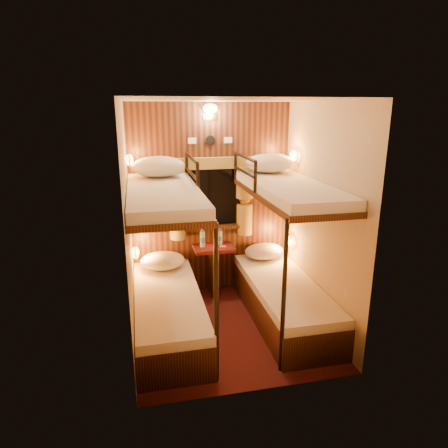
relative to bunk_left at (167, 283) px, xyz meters
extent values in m
plane|color=#3B1010|center=(0.65, -0.07, -0.56)|extent=(2.10, 2.10, 0.00)
plane|color=silver|center=(0.65, -0.07, 1.84)|extent=(2.10, 2.10, 0.00)
plane|color=#C6B293|center=(0.65, 0.98, 0.64)|extent=(2.40, 0.00, 2.40)
plane|color=#C6B293|center=(0.65, -1.12, 0.64)|extent=(2.40, 0.00, 2.40)
plane|color=#C6B293|center=(-0.35, -0.07, 0.64)|extent=(0.00, 2.40, 2.40)
plane|color=#C6B293|center=(1.65, -0.07, 0.64)|extent=(0.00, 2.40, 2.40)
cube|color=black|center=(0.65, 0.97, 0.64)|extent=(2.00, 0.03, 2.40)
cube|color=black|center=(0.00, 0.00, -0.38)|extent=(0.70, 1.90, 0.35)
cube|color=white|center=(0.00, 0.00, -0.16)|extent=(0.68, 1.88, 0.10)
cube|color=black|center=(0.00, 0.00, 0.89)|extent=(0.70, 1.90, 0.06)
cube|color=white|center=(0.00, 0.00, 0.97)|extent=(0.68, 1.88, 0.10)
cylinder|color=black|center=(0.35, -0.90, 0.17)|extent=(0.04, 0.04, 1.45)
cylinder|color=black|center=(0.35, 0.88, 1.08)|extent=(0.04, 0.04, 0.32)
cylinder|color=black|center=(0.35, 0.03, 1.08)|extent=(0.04, 0.04, 0.32)
cylinder|color=black|center=(0.35, 0.46, 1.24)|extent=(0.04, 0.85, 0.04)
cylinder|color=black|center=(0.35, 0.46, 1.07)|extent=(0.03, 0.85, 0.03)
cube|color=black|center=(1.30, 0.00, -0.38)|extent=(0.70, 1.90, 0.35)
cube|color=white|center=(1.30, 0.00, -0.16)|extent=(0.68, 1.88, 0.10)
cube|color=black|center=(1.30, 0.00, 0.89)|extent=(0.70, 1.90, 0.06)
cube|color=white|center=(1.30, 0.00, 0.97)|extent=(0.68, 1.88, 0.10)
cylinder|color=black|center=(0.95, -0.90, 0.17)|extent=(0.04, 0.04, 1.45)
cylinder|color=black|center=(0.95, 0.88, 1.08)|extent=(0.04, 0.04, 0.32)
cylinder|color=black|center=(0.95, 0.03, 1.08)|extent=(0.04, 0.04, 0.32)
cylinder|color=black|center=(0.95, 0.46, 1.24)|extent=(0.04, 0.85, 0.04)
cylinder|color=black|center=(0.95, 0.46, 1.07)|extent=(0.03, 0.85, 0.03)
cube|color=black|center=(0.65, 0.95, 0.69)|extent=(0.98, 0.02, 0.78)
cube|color=black|center=(0.65, 0.94, 0.69)|extent=(0.90, 0.01, 0.70)
cube|color=black|center=(0.65, 0.90, 0.31)|extent=(1.00, 0.12, 0.04)
cube|color=olive|center=(0.65, 0.91, 1.12)|extent=(1.10, 0.06, 0.14)
cylinder|color=olive|center=(0.22, 0.90, 0.87)|extent=(0.22, 0.22, 0.40)
cylinder|color=olive|center=(0.22, 0.90, 0.64)|extent=(0.11, 0.11, 0.12)
cylinder|color=olive|center=(0.22, 0.90, 0.39)|extent=(0.20, 0.20, 0.40)
torus|color=gold|center=(0.22, 0.90, 0.64)|extent=(0.14, 0.14, 0.02)
cylinder|color=olive|center=(1.08, 0.90, 0.87)|extent=(0.22, 0.22, 0.40)
cylinder|color=olive|center=(1.08, 0.90, 0.64)|extent=(0.11, 0.11, 0.12)
cylinder|color=olive|center=(1.08, 0.90, 0.39)|extent=(0.20, 0.20, 0.40)
torus|color=gold|center=(1.08, 0.90, 0.64)|extent=(0.14, 0.14, 0.02)
cylinder|color=black|center=(0.65, 0.95, 1.39)|extent=(0.12, 0.02, 0.12)
cube|color=silver|center=(0.43, 0.95, 1.39)|extent=(0.10, 0.01, 0.07)
cube|color=silver|center=(0.87, 0.95, 1.39)|extent=(0.10, 0.01, 0.07)
cube|color=gold|center=(0.65, 0.95, 1.66)|extent=(0.18, 0.01, 0.08)
ellipsoid|color=#FFCC8C|center=(0.65, 0.93, 1.76)|extent=(0.18, 0.09, 0.11)
ellipsoid|color=orange|center=(-0.31, 0.63, 0.14)|extent=(0.08, 0.20, 0.13)
torus|color=gold|center=(-0.31, 0.63, 0.14)|extent=(0.02, 0.17, 0.17)
ellipsoid|color=orange|center=(-0.31, 0.63, 1.22)|extent=(0.08, 0.20, 0.13)
torus|color=gold|center=(-0.31, 0.63, 1.22)|extent=(0.02, 0.17, 0.17)
ellipsoid|color=orange|center=(1.61, 0.63, 0.14)|extent=(0.08, 0.20, 0.13)
torus|color=gold|center=(1.61, 0.63, 0.14)|extent=(0.02, 0.17, 0.17)
ellipsoid|color=orange|center=(1.61, 0.63, 1.22)|extent=(0.08, 0.20, 0.13)
torus|color=gold|center=(1.61, 0.63, 1.22)|extent=(0.02, 0.17, 0.17)
cube|color=#5B1514|center=(0.65, 0.78, 0.07)|extent=(0.50, 0.34, 0.04)
cube|color=black|center=(0.65, 0.78, -0.25)|extent=(0.08, 0.30, 0.61)
cube|color=maroon|center=(0.65, 0.78, 0.09)|extent=(0.30, 0.34, 0.01)
cylinder|color=#99BFE5|center=(0.51, 0.80, 0.19)|extent=(0.06, 0.06, 0.20)
cylinder|color=#396CAB|center=(0.51, 0.80, 0.18)|extent=(0.07, 0.07, 0.07)
cylinder|color=#396CAB|center=(0.51, 0.80, 0.31)|extent=(0.04, 0.04, 0.03)
cylinder|color=#99BFE5|center=(0.74, 0.84, 0.18)|extent=(0.06, 0.06, 0.18)
cylinder|color=#396CAB|center=(0.74, 0.84, 0.17)|extent=(0.06, 0.06, 0.06)
cylinder|color=#396CAB|center=(0.74, 0.84, 0.29)|extent=(0.03, 0.03, 0.03)
cube|color=silver|center=(0.76, 0.75, 0.09)|extent=(0.09, 0.07, 0.01)
cube|color=silver|center=(0.71, 0.79, 0.09)|extent=(0.08, 0.07, 0.00)
ellipsoid|color=white|center=(0.00, 0.66, 0.00)|extent=(0.53, 0.38, 0.21)
ellipsoid|color=white|center=(1.30, 0.73, 0.00)|extent=(0.50, 0.36, 0.20)
ellipsoid|color=white|center=(0.00, 0.60, 1.14)|extent=(0.58, 0.42, 0.23)
ellipsoid|color=white|center=(1.30, 0.64, 1.14)|extent=(0.57, 0.41, 0.22)
camera|label=1|loc=(-0.24, -3.88, 1.77)|focal=32.00mm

